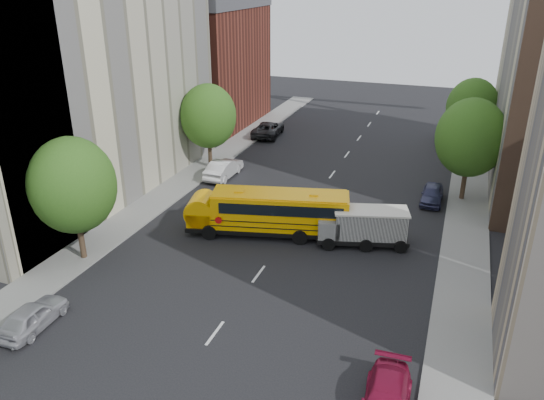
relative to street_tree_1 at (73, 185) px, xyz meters
The scene contains 17 objects.
ground 12.71m from the street_tree_1, 19.98° to the left, with size 120.00×120.00×0.00m, color black.
sidewalk_left 10.26m from the street_tree_1, 93.18° to the left, with size 3.00×80.00×0.12m, color slate.
sidewalk_right 24.72m from the street_tree_1, 21.80° to the left, with size 3.00×80.00×0.12m, color slate.
lane_markings 18.48m from the street_tree_1, 51.84° to the left, with size 0.15×64.00×0.01m, color silver.
building_left_cream 13.21m from the street_tree_1, 124.99° to the left, with size 10.00×26.00×20.00m, color beige.
building_left_redbrick 32.79m from the street_tree_1, 102.34° to the left, with size 10.00×15.00×13.00m, color maroon.
street_tree_1 is the anchor object (origin of this frame).
street_tree_2 18.00m from the street_tree_1, 90.00° to the left, with size 4.99×4.99×7.71m.
street_tree_4 28.43m from the street_tree_1, 39.29° to the left, with size 5.25×5.25×8.10m.
street_tree_5 37.20m from the street_tree_1, 53.75° to the left, with size 4.86×4.86×7.51m.
school_bus 12.42m from the street_tree_1, 36.54° to the left, with size 11.44×5.07×3.15m.
safari_truck 18.26m from the street_tree_1, 26.10° to the left, with size 6.23×3.59×2.53m.
parked_car_0 8.23m from the street_tree_1, 71.78° to the right, with size 1.63×4.06×1.38m, color #AAAAB1.
parked_car_1 16.80m from the street_tree_1, 82.23° to the left, with size 1.71×4.89×1.61m, color silver.
parked_car_2 29.78m from the street_tree_1, 87.28° to the left, with size 2.64×5.72×1.59m, color black.
parked_car_4 26.21m from the street_tree_1, 40.03° to the left, with size 1.60×3.99×1.36m, color #323559.
parked_car_5 39.39m from the street_tree_1, 59.64° to the left, with size 1.68×4.81×1.58m, color gray.
Camera 1 is at (10.09, -27.36, 16.58)m, focal length 35.00 mm.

